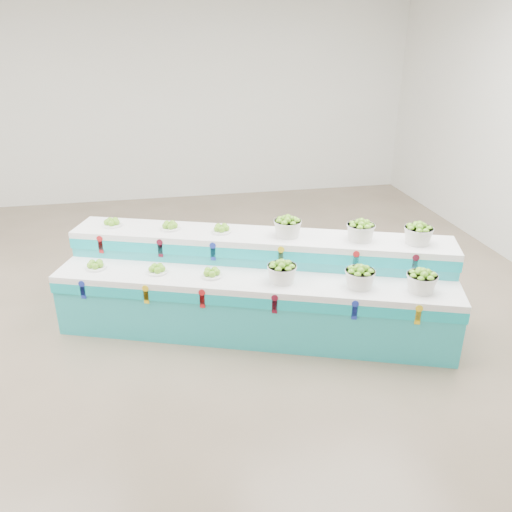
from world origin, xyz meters
name	(u,v)px	position (x,y,z in m)	size (l,w,h in m)	color
ground	(171,328)	(0.00, 0.00, 0.00)	(10.00, 10.00, 0.00)	brown
back_wall	(151,95)	(0.00, 5.00, 2.00)	(10.00, 10.00, 0.00)	silver
display_stand	(256,285)	(0.97, -0.11, 0.51)	(4.33, 1.11, 1.02)	#29B2B9
plate_lower_left	(95,264)	(-0.76, 0.23, 0.77)	(0.23, 0.23, 0.10)	white
plate_lower_mid	(157,269)	(-0.10, -0.01, 0.77)	(0.23, 0.23, 0.10)	white
plate_lower_right	(212,272)	(0.47, -0.21, 0.77)	(0.23, 0.23, 0.10)	white
basket_lower_left	(282,271)	(1.18, -0.47, 0.83)	(0.31, 0.31, 0.23)	silver
basket_lower_mid	(360,277)	(1.93, -0.74, 0.83)	(0.31, 0.31, 0.23)	silver
basket_lower_right	(422,281)	(2.50, -0.95, 0.83)	(0.31, 0.31, 0.23)	silver
plate_upper_left	(112,222)	(-0.58, 0.74, 1.07)	(0.23, 0.23, 0.10)	white
plate_upper_mid	(170,225)	(0.09, 0.50, 1.07)	(0.23, 0.23, 0.10)	white
plate_upper_right	(221,228)	(0.65, 0.29, 1.07)	(0.23, 0.23, 0.10)	white
basket_upper_left	(288,226)	(1.36, 0.04, 1.13)	(0.31, 0.31, 0.23)	silver
basket_upper_mid	(361,230)	(2.11, -0.24, 1.13)	(0.31, 0.31, 0.23)	silver
basket_upper_right	(418,233)	(2.68, -0.44, 1.13)	(0.31, 0.31, 0.23)	silver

